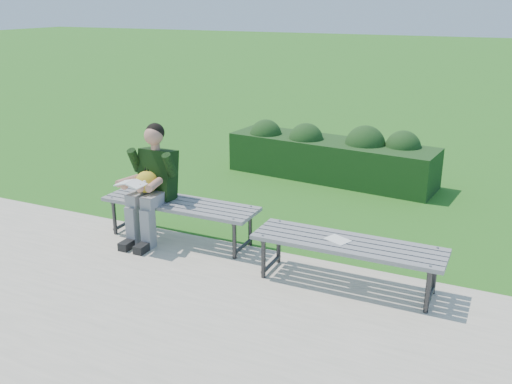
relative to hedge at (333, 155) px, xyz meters
The scene contains 7 objects.
ground 2.89m from the hedge, 96.03° to the right, with size 80.00×80.00×0.00m.
walkway 4.62m from the hedge, 93.75° to the right, with size 30.00×3.50×0.02m.
hedge is the anchor object (origin of this frame).
bench_left 3.12m from the hedge, 105.06° to the right, with size 1.80×0.50×0.46m.
bench_right 3.50m from the hedge, 69.88° to the right, with size 1.80×0.50×0.46m.
seated_boy 3.32m from the hedge, 109.66° to the right, with size 0.56×0.76×1.31m.
paper_sheet 3.46m from the hedge, 71.43° to the right, with size 0.27×0.24×0.01m.
Camera 1 is at (2.80, -5.22, 2.62)m, focal length 40.00 mm.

